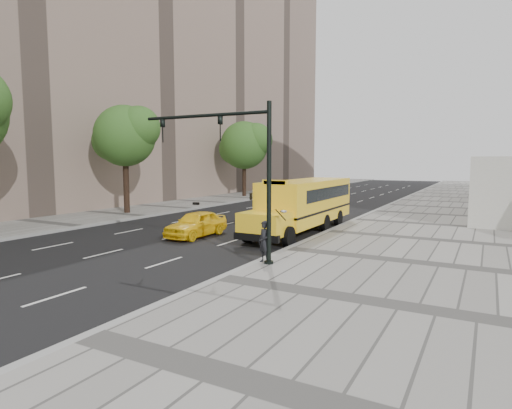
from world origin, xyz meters
The scene contains 13 objects.
ground centered at (0.00, 0.00, 0.00)m, with size 140.00×140.00×0.00m, color black.
sidewalk_museum centered at (12.00, 0.00, 0.07)m, with size 12.00×140.00×0.15m, color gray.
sidewalk_far centered at (-11.00, 0.00, 0.07)m, with size 6.00×140.00×0.15m, color gray.
curb_museum centered at (6.00, 0.00, 0.07)m, with size 0.30×140.00×0.15m, color gray.
curb_far centered at (-8.00, 0.00, 0.07)m, with size 0.30×140.00×0.15m, color gray.
building_far centered at (-19.00, 10.00, 16.00)m, with size 10.00×80.00×32.00m, color gray.
tree_b centered at (-10.41, 0.77, 6.07)m, with size 5.22×4.64×8.35m.
tree_c centered at (-10.40, 18.80, 5.93)m, with size 6.04×5.37×8.56m.
school_bus centered at (4.50, 0.29, 1.76)m, with size 2.96×11.56×3.19m.
taxi_near centered at (0.04, -4.50, 0.71)m, with size 1.67×4.16×1.42m, color yellow.
taxi_far centered at (-0.57, 9.67, 0.74)m, with size 1.56×4.48×1.48m, color yellow.
pedestrian centered at (6.36, -8.56, 0.98)m, with size 0.60×0.40×1.66m, color black.
traffic_signal centered at (5.19, -8.63, 4.09)m, with size 6.18×0.36×6.40m.
Camera 1 is at (14.03, -23.25, 4.16)m, focal length 30.00 mm.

